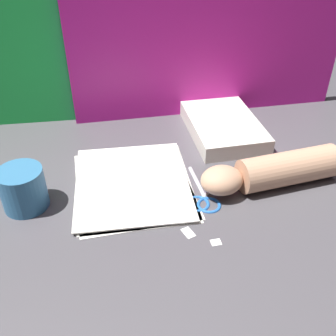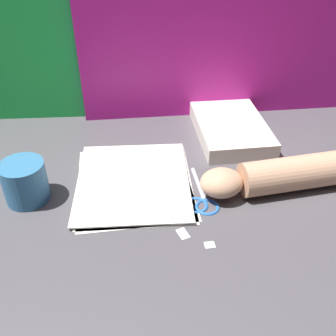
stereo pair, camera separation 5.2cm
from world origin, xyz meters
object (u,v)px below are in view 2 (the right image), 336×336
at_px(book_closed, 230,128).
at_px(scissors, 204,197).
at_px(paper_stack, 134,182).
at_px(mug, 25,182).
at_px(hand_forearm, 275,175).

relative_size(book_closed, scissors, 1.71).
height_order(paper_stack, mug, mug).
relative_size(paper_stack, mug, 3.42).
bearing_deg(book_closed, paper_stack, -140.99).
distance_m(scissors, mug, 0.37).
relative_size(paper_stack, hand_forearm, 0.96).
bearing_deg(book_closed, hand_forearm, -77.46).
bearing_deg(hand_forearm, mug, -179.22).
bearing_deg(paper_stack, hand_forearm, -6.45).
xyz_separation_m(paper_stack, mug, (-0.22, -0.04, 0.04)).
distance_m(hand_forearm, mug, 0.52).
bearing_deg(scissors, hand_forearm, 10.00).
bearing_deg(scissors, mug, 176.91).
xyz_separation_m(paper_stack, book_closed, (0.25, 0.20, 0.02)).
xyz_separation_m(scissors, mug, (-0.37, 0.02, 0.04)).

